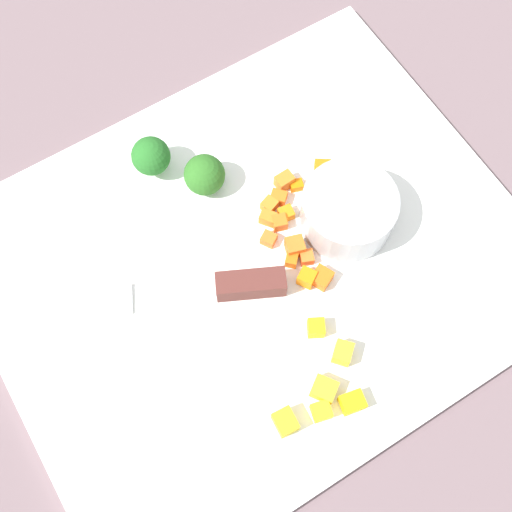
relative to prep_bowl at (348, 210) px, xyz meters
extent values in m
plane|color=#715C61|center=(0.09, -0.01, -0.03)|extent=(4.00, 4.00, 0.00)
cube|color=white|center=(0.09, -0.01, -0.03)|extent=(0.46, 0.38, 0.01)
cylinder|color=#B2B5BC|center=(0.00, 0.00, 0.00)|extent=(0.08, 0.08, 0.04)
cube|color=silver|center=(0.26, -0.07, -0.02)|extent=(0.14, 0.09, 0.00)
cube|color=#5C2B26|center=(0.11, 0.01, -0.01)|extent=(0.06, 0.04, 0.02)
cube|color=orange|center=(0.06, 0.01, -0.01)|extent=(0.02, 0.02, 0.01)
cube|color=orange|center=(0.05, -0.03, -0.01)|extent=(0.02, 0.02, 0.01)
cube|color=orange|center=(0.04, -0.05, -0.01)|extent=(0.02, 0.02, 0.01)
cube|color=orange|center=(0.07, -0.02, -0.02)|extent=(0.02, 0.02, 0.01)
cube|color=orange|center=(-0.01, -0.05, -0.01)|extent=(0.02, 0.02, 0.01)
cube|color=orange|center=(0.02, -0.05, -0.02)|extent=(0.01, 0.01, 0.01)
cube|color=orange|center=(0.05, 0.04, -0.01)|extent=(0.02, 0.02, 0.01)
cube|color=orange|center=(0.06, -0.04, -0.01)|extent=(0.02, 0.02, 0.01)
cube|color=orange|center=(0.05, 0.00, -0.01)|extent=(0.02, 0.02, 0.02)
cube|color=orange|center=(0.04, -0.03, -0.02)|extent=(0.01, 0.01, 0.01)
cube|color=orange|center=(0.05, -0.05, -0.01)|extent=(0.02, 0.02, 0.01)
cube|color=orange|center=(0.05, 0.01, -0.02)|extent=(0.01, 0.02, 0.01)
cube|color=orange|center=(0.03, -0.06, -0.01)|extent=(0.02, 0.01, 0.01)
cube|color=orange|center=(0.06, 0.03, -0.01)|extent=(0.02, 0.02, 0.01)
cube|color=yellow|center=(0.14, 0.12, -0.01)|extent=(0.02, 0.02, 0.02)
cube|color=yellow|center=(0.09, 0.14, -0.01)|extent=(0.02, 0.02, 0.01)
cube|color=yellow|center=(0.08, 0.07, -0.01)|extent=(0.02, 0.02, 0.01)
cube|color=yellow|center=(0.10, 0.12, -0.01)|extent=(0.03, 0.03, 0.01)
cube|color=yellow|center=(0.07, 0.10, -0.01)|extent=(0.02, 0.02, 0.02)
cube|color=yellow|center=(0.11, 0.13, -0.01)|extent=(0.02, 0.02, 0.01)
cylinder|color=#95B56C|center=(0.09, -0.10, -0.02)|extent=(0.01, 0.01, 0.01)
sphere|color=#2E6C23|center=(0.09, -0.10, 0.00)|extent=(0.04, 0.04, 0.04)
cylinder|color=#89BC69|center=(0.12, -0.14, -0.01)|extent=(0.01, 0.01, 0.01)
sphere|color=#266B25|center=(0.12, -0.14, 0.00)|extent=(0.04, 0.04, 0.04)
camera|label=1|loc=(0.20, 0.17, 0.53)|focal=47.01mm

